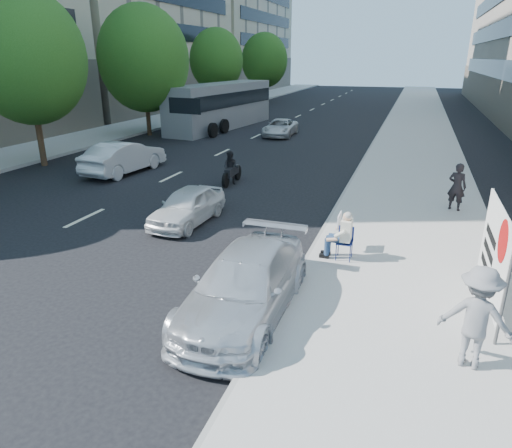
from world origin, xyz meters
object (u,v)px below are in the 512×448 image
at_px(parked_sedan, 245,285).
at_px(white_sedan_far, 280,128).
at_px(pedestrian_woman, 457,187).
at_px(protest_banner, 494,252).
at_px(bus, 222,106).
at_px(seated_protester, 341,232).
at_px(jogger, 477,318).
at_px(white_sedan_mid, 124,157).
at_px(motorcycle, 231,170).
at_px(white_sedan_near, 187,206).

height_order(parked_sedan, white_sedan_far, parked_sedan).
bearing_deg(white_sedan_far, pedestrian_woman, -56.68).
relative_size(protest_banner, white_sedan_far, 0.75).
height_order(protest_banner, bus, bus).
xyz_separation_m(seated_protester, jogger, (2.83, -3.73, 0.20)).
distance_m(seated_protester, white_sedan_far, 20.80).
relative_size(jogger, pedestrian_woman, 1.12).
relative_size(protest_banner, white_sedan_mid, 0.68).
height_order(seated_protester, jogger, jogger).
height_order(protest_banner, white_sedan_far, protest_banner).
height_order(seated_protester, protest_banner, protest_banner).
bearing_deg(motorcycle, jogger, -52.68).
relative_size(parked_sedan, white_sedan_near, 1.36).
height_order(white_sedan_near, white_sedan_far, white_sedan_near).
bearing_deg(seated_protester, parked_sedan, -114.91).
bearing_deg(pedestrian_woman, jogger, 108.42).
height_order(jogger, motorcycle, jogger).
xyz_separation_m(parked_sedan, white_sedan_far, (-5.77, 22.70, -0.11)).
xyz_separation_m(seated_protester, motorcycle, (-5.71, 6.54, -0.24)).
distance_m(seated_protester, parked_sedan, 3.54).
distance_m(seated_protester, pedestrian_woman, 6.20).
bearing_deg(motorcycle, bus, 111.88).
bearing_deg(bus, white_sedan_mid, -77.76).
bearing_deg(pedestrian_woman, white_sedan_mid, 14.32).
bearing_deg(white_sedan_near, seated_protester, -13.59).
xyz_separation_m(parked_sedan, white_sedan_mid, (-9.76, 10.04, 0.06)).
height_order(pedestrian_woman, white_sedan_far, pedestrian_woman).
relative_size(jogger, protest_banner, 0.60).
bearing_deg(jogger, white_sedan_near, -22.36).
xyz_separation_m(protest_banner, white_sedan_near, (-8.57, 2.98, -0.82)).
bearing_deg(white_sedan_far, white_sedan_near, -86.53).
xyz_separation_m(pedestrian_woman, white_sedan_near, (-8.35, -3.84, -0.39)).
bearing_deg(jogger, pedestrian_woman, -81.03).
xyz_separation_m(seated_protester, white_sedan_far, (-7.25, 19.50, -0.31)).
height_order(motorcycle, bus, bus).
height_order(protest_banner, white_sedan_near, protest_banner).
xyz_separation_m(protest_banner, parked_sedan, (-4.82, -1.75, -0.72)).
distance_m(seated_protester, white_sedan_mid, 13.16).
relative_size(jogger, motorcycle, 0.90).
bearing_deg(jogger, bus, -48.14).
bearing_deg(white_sedan_far, jogger, -69.46).
relative_size(jogger, white_sedan_far, 0.45).
height_order(seated_protester, white_sedan_near, seated_protester).
distance_m(white_sedan_near, white_sedan_far, 18.09).
bearing_deg(parked_sedan, jogger, -7.04).
height_order(white_sedan_near, bus, bus).
distance_m(protest_banner, white_sedan_far, 23.49).
bearing_deg(pedestrian_woman, protest_banner, 112.07).
bearing_deg(seated_protester, bus, 120.04).
bearing_deg(white_sedan_near, white_sedan_far, 99.01).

